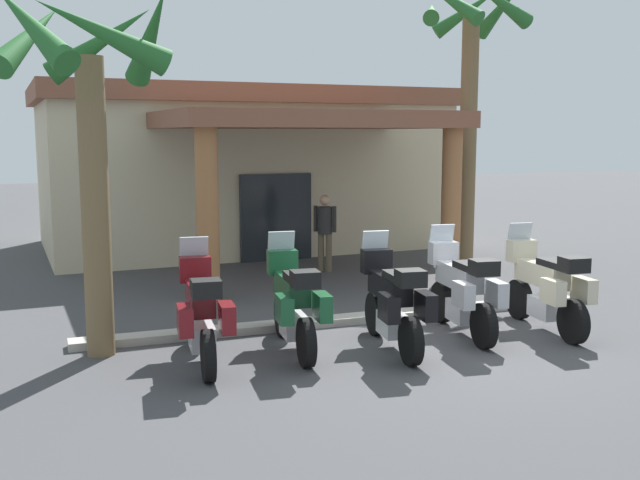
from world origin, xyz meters
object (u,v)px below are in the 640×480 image
(motorcycle_silver, at_px, (463,290))
(palm_tree_roadside, at_px, (88,97))
(motorcycle_black, at_px, (393,302))
(palm_tree_near_portico, at_px, (469,66))
(motorcycle_maroon, at_px, (201,313))
(motorcycle_cream, at_px, (546,287))
(motel_building, at_px, (242,166))
(motorcycle_green, at_px, (294,303))
(pedestrian, at_px, (325,227))

(motorcycle_silver, distance_m, palm_tree_roadside, 6.06)
(motorcycle_silver, bearing_deg, motorcycle_black, 111.07)
(motorcycle_silver, distance_m, palm_tree_near_portico, 7.47)
(motorcycle_maroon, distance_m, motorcycle_cream, 5.36)
(motel_building, height_order, motorcycle_maroon, motel_building)
(motorcycle_maroon, xyz_separation_m, motorcycle_green, (1.34, 0.14, 0.00))
(pedestrian, height_order, palm_tree_near_portico, palm_tree_near_portico)
(palm_tree_roadside, bearing_deg, motorcycle_maroon, -35.99)
(motorcycle_black, relative_size, pedestrian, 1.29)
(motorcycle_maroon, xyz_separation_m, pedestrian, (3.93, 5.73, 0.30))
(motorcycle_black, height_order, palm_tree_roadside, palm_tree_roadside)
(pedestrian, distance_m, palm_tree_near_portico, 4.97)
(pedestrian, relative_size, palm_tree_near_portico, 0.26)
(motorcycle_cream, distance_m, palm_tree_near_portico, 7.17)
(motorcycle_black, bearing_deg, motorcycle_cream, -81.11)
(motorcycle_black, distance_m, palm_tree_roadside, 5.00)
(motorcycle_green, distance_m, motorcycle_silver, 2.68)
(motel_building, height_order, motorcycle_green, motel_building)
(motorcycle_green, distance_m, motorcycle_black, 1.40)
(motorcycle_maroon, bearing_deg, palm_tree_near_portico, -47.59)
(palm_tree_near_portico, bearing_deg, motel_building, 130.89)
(motel_building, relative_size, motorcycle_maroon, 4.92)
(motorcycle_black, bearing_deg, palm_tree_near_portico, -31.95)
(motorcycle_silver, height_order, pedestrian, pedestrian)
(motorcycle_maroon, xyz_separation_m, motorcycle_black, (2.68, -0.28, 0.00))
(motorcycle_maroon, bearing_deg, motel_building, -11.78)
(palm_tree_near_portico, bearing_deg, motorcycle_black, -128.98)
(pedestrian, xyz_separation_m, palm_tree_roadside, (-5.19, -4.81, 2.54))
(motorcycle_cream, height_order, palm_tree_near_portico, palm_tree_near_portico)
(motel_building, relative_size, motorcycle_cream, 4.92)
(motorcycle_silver, xyz_separation_m, pedestrian, (-0.09, 5.67, 0.30))
(motorcycle_cream, xyz_separation_m, palm_tree_near_portico, (1.99, 5.68, 3.89))
(motel_building, distance_m, palm_tree_roadside, 10.44)
(motorcycle_cream, height_order, pedestrian, pedestrian)
(motorcycle_green, height_order, motorcycle_black, same)
(motorcycle_black, height_order, pedestrian, pedestrian)
(motorcycle_maroon, height_order, palm_tree_near_portico, palm_tree_near_portico)
(motorcycle_cream, relative_size, palm_tree_near_portico, 0.33)
(motorcycle_silver, height_order, motorcycle_cream, same)
(motorcycle_cream, distance_m, pedestrian, 6.10)
(pedestrian, bearing_deg, motorcycle_cream, -127.01)
(motel_building, distance_m, motorcycle_silver, 10.33)
(motel_building, bearing_deg, palm_tree_near_portico, -51.91)
(motorcycle_maroon, distance_m, palm_tree_near_portico, 9.96)
(motorcycle_maroon, xyz_separation_m, motorcycle_cream, (5.36, -0.19, 0.00))
(pedestrian, bearing_deg, motorcycle_green, -165.42)
(motel_building, distance_m, motorcycle_maroon, 10.85)
(motorcycle_green, height_order, pedestrian, pedestrian)
(motorcycle_silver, relative_size, palm_tree_roadside, 0.44)
(motorcycle_black, height_order, motorcycle_cream, same)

